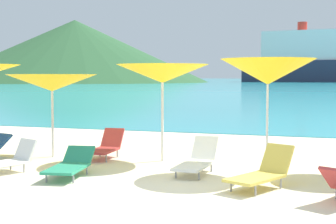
# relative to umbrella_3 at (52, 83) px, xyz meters

# --- Properties ---
(ground_plane) EXTENTS (50.00, 100.00, 0.30)m
(ground_plane) POSITION_rel_umbrella_3_xyz_m (3.94, 7.17, -1.97)
(ground_plane) COLOR beige
(ocean_water) EXTENTS (650.00, 440.00, 0.02)m
(ocean_water) POSITION_rel_umbrella_3_xyz_m (3.94, 226.12, -1.81)
(ocean_water) COLOR #2DADBC
(ocean_water) RESTS_ON ground_plane
(headland_hill) EXTENTS (90.76, 90.76, 21.03)m
(headland_hill) POSITION_rel_umbrella_3_xyz_m (-78.94, 141.94, 8.70)
(headland_hill) COLOR #2D5B33
(headland_hill) RESTS_ON ground_plane
(umbrella_3) EXTENTS (2.23, 2.23, 2.03)m
(umbrella_3) POSITION_rel_umbrella_3_xyz_m (0.00, 0.00, 0.00)
(umbrella_3) COLOR silver
(umbrella_3) RESTS_ON ground_plane
(umbrella_4) EXTENTS (2.30, 2.30, 2.26)m
(umbrella_4) POSITION_rel_umbrella_3_xyz_m (2.75, 0.30, 0.22)
(umbrella_4) COLOR silver
(umbrella_4) RESTS_ON ground_plane
(umbrella_5) EXTENTS (1.96, 1.96, 2.33)m
(umbrella_5) POSITION_rel_umbrella_3_xyz_m (5.28, -0.47, 0.25)
(umbrella_5) COLOR silver
(umbrella_5) RESTS_ON ground_plane
(lounge_chair_1) EXTENTS (0.63, 1.45, 0.67)m
(lounge_chair_1) POSITION_rel_umbrella_3_xyz_m (1.32, 0.23, -1.54)
(lounge_chair_1) COLOR #A53333
(lounge_chair_1) RESTS_ON ground_plane
(lounge_chair_3) EXTENTS (0.58, 1.66, 0.68)m
(lounge_chair_3) POSITION_rel_umbrella_3_xyz_m (3.93, -0.88, -1.55)
(lounge_chair_3) COLOR white
(lounge_chair_3) RESTS_ON ground_plane
(lounge_chair_6) EXTENTS (0.87, 1.63, 0.52)m
(lounge_chair_6) POSITION_rel_umbrella_3_xyz_m (1.66, -2.05, -1.58)
(lounge_chair_6) COLOR #268C66
(lounge_chair_6) RESTS_ON ground_plane
(lounge_chair_8) EXTENTS (0.95, 1.35, 0.65)m
(lounge_chair_8) POSITION_rel_umbrella_3_xyz_m (0.23, -2.09, -1.55)
(lounge_chair_8) COLOR white
(lounge_chair_8) RESTS_ON ground_plane
(lounge_chair_11) EXTENTS (1.11, 1.54, 0.73)m
(lounge_chair_11) POSITION_rel_umbrella_3_xyz_m (5.39, -1.87, -1.52)
(lounge_chair_11) COLOR #D8BF4C
(lounge_chair_11) RESTS_ON ground_plane
(cruise_ship) EXTENTS (54.33, 15.23, 20.61)m
(cruise_ship) POSITION_rel_umbrella_3_xyz_m (0.43, 169.11, 5.99)
(cruise_ship) COLOR #262D47
(cruise_ship) RESTS_ON ocean_water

